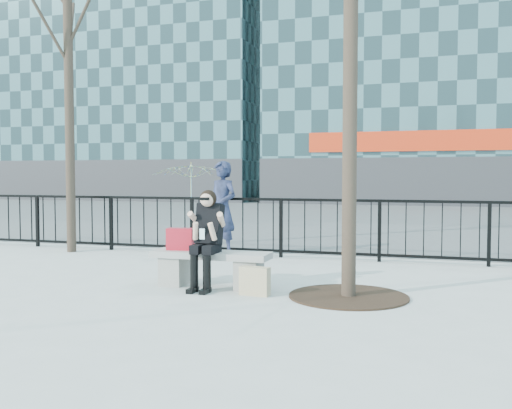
% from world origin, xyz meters
% --- Properties ---
extents(ground, '(120.00, 120.00, 0.00)m').
position_xyz_m(ground, '(0.00, 0.00, 0.00)').
color(ground, '#9F9F9A').
rests_on(ground, ground).
extents(street_surface, '(60.00, 23.00, 0.01)m').
position_xyz_m(street_surface, '(0.00, 15.00, 0.00)').
color(street_surface, '#474747').
rests_on(street_surface, ground).
extents(railing, '(14.00, 0.06, 1.10)m').
position_xyz_m(railing, '(0.00, 3.00, 0.55)').
color(railing, black).
rests_on(railing, ground).
extents(building_left, '(16.20, 10.20, 22.60)m').
position_xyz_m(building_left, '(-15.00, 27.00, 11.30)').
color(building_left, '#476E73').
rests_on(building_left, ground).
extents(tree_left, '(2.80, 2.80, 6.50)m').
position_xyz_m(tree_left, '(-4.00, 2.50, 4.86)').
color(tree_left, black).
rests_on(tree_left, ground).
extents(tree_grate, '(1.50, 1.50, 0.02)m').
position_xyz_m(tree_grate, '(1.90, -0.10, 0.01)').
color(tree_grate, black).
rests_on(tree_grate, ground).
extents(bench_main, '(1.65, 0.46, 0.49)m').
position_xyz_m(bench_main, '(0.00, 0.00, 0.30)').
color(bench_main, slate).
rests_on(bench_main, ground).
extents(seated_woman, '(0.50, 0.64, 1.34)m').
position_xyz_m(seated_woman, '(0.00, -0.16, 0.67)').
color(seated_woman, black).
rests_on(seated_woman, ground).
extents(handbag, '(0.39, 0.22, 0.30)m').
position_xyz_m(handbag, '(-0.46, 0.02, 0.64)').
color(handbag, '#B51625').
rests_on(handbag, bench_main).
extents(shopping_bag, '(0.40, 0.18, 0.37)m').
position_xyz_m(shopping_bag, '(0.74, -0.34, 0.18)').
color(shopping_bag, '#C2AE89').
rests_on(shopping_bag, ground).
extents(standing_man, '(0.78, 0.66, 1.80)m').
position_xyz_m(standing_man, '(-0.89, 2.80, 0.90)').
color(standing_man, black).
rests_on(standing_man, ground).
extents(vendor_umbrella, '(2.43, 2.46, 1.89)m').
position_xyz_m(vendor_umbrella, '(-3.51, 7.22, 0.95)').
color(vendor_umbrella, yellow).
rests_on(vendor_umbrella, ground).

